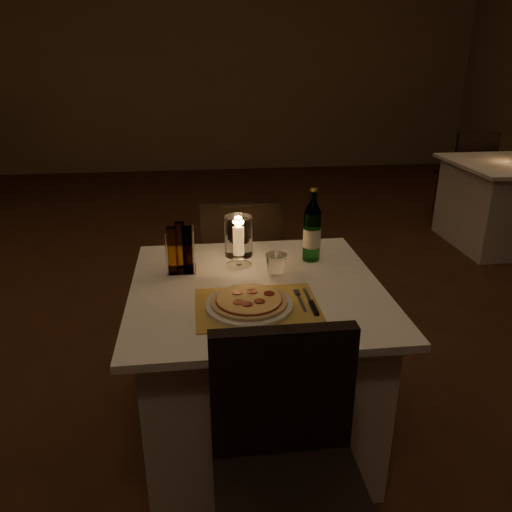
{
  "coord_description": "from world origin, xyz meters",
  "views": [
    {
      "loc": [
        -0.01,
        -2.37,
        1.6
      ],
      "look_at": [
        0.21,
        -0.56,
        0.86
      ],
      "focal_mm": 35.0,
      "sensor_mm": 36.0,
      "label": 1
    }
  ],
  "objects": [
    {
      "name": "plate",
      "position": [
        0.16,
        -0.76,
        0.75
      ],
      "size": [
        0.32,
        0.32,
        0.01
      ],
      "primitive_type": "cylinder",
      "color": "white",
      "rests_on": "placemat"
    },
    {
      "name": "hurricane_candle",
      "position": [
        0.16,
        -0.39,
        0.87
      ],
      "size": [
        0.12,
        0.12,
        0.23
      ],
      "color": "white",
      "rests_on": "main_table"
    },
    {
      "name": "knife",
      "position": [
        0.39,
        -0.79,
        0.75
      ],
      "size": [
        0.02,
        0.22,
        0.01
      ],
      "color": "black",
      "rests_on": "placemat"
    },
    {
      "name": "chair_near",
      "position": [
        0.21,
        -1.3,
        0.55
      ],
      "size": [
        0.42,
        0.42,
        0.9
      ],
      "color": "black",
      "rests_on": "ground"
    },
    {
      "name": "tumbler",
      "position": [
        0.3,
        -0.49,
        0.78
      ],
      "size": [
        0.09,
        0.09,
        0.09
      ],
      "primitive_type": null,
      "color": "white",
      "rests_on": "main_table"
    },
    {
      "name": "neighbor_chair_rb",
      "position": [
        2.69,
        2.27,
        0.55
      ],
      "size": [
        0.42,
        0.42,
        0.9
      ],
      "color": "black",
      "rests_on": "ground"
    },
    {
      "name": "placemat",
      "position": [
        0.19,
        -0.76,
        0.74
      ],
      "size": [
        0.45,
        0.34,
        0.0
      ],
      "primitive_type": "cube",
      "color": "gold",
      "rests_on": "main_table"
    },
    {
      "name": "fork",
      "position": [
        0.35,
        -0.73,
        0.75
      ],
      "size": [
        0.02,
        0.18,
        0.0
      ],
      "color": "silver",
      "rests_on": "placemat"
    },
    {
      "name": "main_table",
      "position": [
        0.21,
        -0.58,
        0.37
      ],
      "size": [
        1.0,
        1.0,
        0.74
      ],
      "color": "white",
      "rests_on": "ground"
    },
    {
      "name": "chair_far",
      "position": [
        0.21,
        0.13,
        0.55
      ],
      "size": [
        0.42,
        0.42,
        0.9
      ],
      "color": "black",
      "rests_on": "ground"
    },
    {
      "name": "cruet_caddy",
      "position": [
        -0.09,
        -0.41,
        0.84
      ],
      "size": [
        0.12,
        0.12,
        0.21
      ],
      "color": "white",
      "rests_on": "main_table"
    },
    {
      "name": "neighbor_table_right",
      "position": [
        2.69,
        1.56,
        0.37
      ],
      "size": [
        1.0,
        1.0,
        0.74
      ],
      "color": "white",
      "rests_on": "ground"
    },
    {
      "name": "wall_back",
      "position": [
        0.0,
        5.01,
        1.5
      ],
      "size": [
        8.0,
        0.02,
        3.0
      ],
      "primitive_type": "cube",
      "color": "#84694D",
      "rests_on": "ground"
    },
    {
      "name": "pizza",
      "position": [
        0.16,
        -0.76,
        0.77
      ],
      "size": [
        0.28,
        0.28,
        0.02
      ],
      "color": "#D8B77F",
      "rests_on": "plate"
    },
    {
      "name": "floor",
      "position": [
        0.0,
        0.0,
        -0.01
      ],
      "size": [
        8.0,
        10.0,
        0.02
      ],
      "primitive_type": "cube",
      "color": "#492817",
      "rests_on": "ground"
    },
    {
      "name": "water_bottle",
      "position": [
        0.49,
        -0.34,
        0.87
      ],
      "size": [
        0.08,
        0.08,
        0.33
      ],
      "color": "#58A359",
      "rests_on": "main_table"
    }
  ]
}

